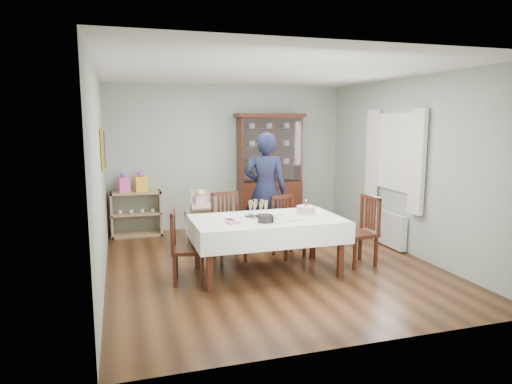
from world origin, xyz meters
name	(u,v)px	position (x,y,z in m)	size (l,w,h in m)	color
floor	(270,264)	(0.00, 0.00, 0.00)	(5.00, 5.00, 0.00)	#593319
room_shell	(259,144)	(0.00, 0.53, 1.70)	(5.00, 5.00, 5.00)	#9EAA99
dining_table	(267,245)	(-0.16, -0.35, 0.38)	(2.00, 1.15, 0.76)	#411C10
china_cabinet	(269,169)	(0.75, 2.26, 1.12)	(1.30, 0.48, 2.18)	#411C10
sideboard	(136,213)	(-1.75, 2.28, 0.40)	(0.90, 0.38, 0.80)	tan
picture_frame	(103,149)	(-2.22, 0.80, 1.65)	(0.04, 0.48, 0.58)	gold
window	(396,152)	(2.22, 0.30, 1.55)	(0.04, 1.02, 1.22)	white
curtain_left	(417,162)	(2.16, -0.32, 1.45)	(0.07, 0.30, 1.55)	silver
curtain_right	(372,156)	(2.16, 0.92, 1.45)	(0.07, 0.30, 1.55)	silver
radiator	(390,229)	(2.16, 0.30, 0.30)	(0.10, 0.80, 0.55)	white
chair_far_left	(229,240)	(-0.50, 0.40, 0.29)	(0.48, 0.48, 0.99)	#411C10
chair_far_right	(288,239)	(0.40, 0.32, 0.27)	(0.49, 0.49, 0.91)	#411C10
chair_end_left	(187,261)	(-1.23, -0.39, 0.28)	(0.49, 0.49, 0.93)	#411C10
chair_end_right	(359,244)	(1.22, -0.36, 0.29)	(0.50, 0.50, 0.98)	#411C10
woman	(266,190)	(0.23, 0.91, 0.93)	(0.68, 0.45, 1.87)	black
high_chair	(201,225)	(-0.78, 1.15, 0.38)	(0.44, 0.44, 0.96)	black
champagne_tray	(258,212)	(-0.25, -0.24, 0.83)	(0.37, 0.37, 0.22)	silver
birthday_cake	(306,210)	(0.44, -0.25, 0.81)	(0.30, 0.30, 0.20)	white
plate_stack_dark	(265,219)	(-0.25, -0.57, 0.81)	(0.20, 0.20, 0.09)	black
plate_stack_white	(281,219)	(-0.06, -0.63, 0.80)	(0.21, 0.21, 0.09)	white
napkin_stack	(233,223)	(-0.66, -0.51, 0.77)	(0.15, 0.15, 0.02)	#E654A1
cutlery	(227,220)	(-0.70, -0.32, 0.77)	(0.11, 0.17, 0.01)	silver
cake_knife	(293,220)	(0.11, -0.60, 0.77)	(0.31, 0.03, 0.01)	silver
gift_bag_pink	(124,183)	(-1.94, 2.26, 0.96)	(0.22, 0.18, 0.36)	#E654A1
gift_bag_orange	(141,182)	(-1.65, 2.26, 0.97)	(0.22, 0.17, 0.38)	yellow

